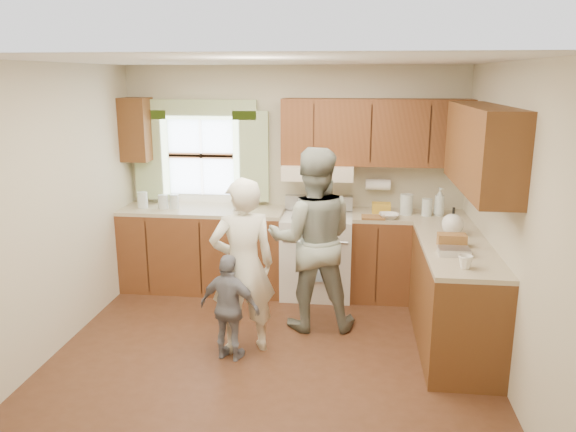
# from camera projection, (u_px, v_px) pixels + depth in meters

# --- Properties ---
(room) EXTENTS (3.80, 3.80, 3.80)m
(room) POSITION_uv_depth(u_px,v_px,m) (271.00, 216.00, 4.69)
(room) COLOR #462715
(room) RESTS_ON ground
(kitchen_fixtures) EXTENTS (3.80, 2.25, 2.15)m
(kitchen_fixtures) POSITION_uv_depth(u_px,v_px,m) (345.00, 231.00, 5.75)
(kitchen_fixtures) COLOR #3F1E0D
(kitchen_fixtures) RESTS_ON ground
(stove) EXTENTS (0.76, 0.67, 1.07)m
(stove) POSITION_uv_depth(u_px,v_px,m) (317.00, 254.00, 6.23)
(stove) COLOR silver
(stove) RESTS_ON ground
(woman_left) EXTENTS (0.67, 0.57, 1.57)m
(woman_left) POSITION_uv_depth(u_px,v_px,m) (243.00, 266.00, 4.85)
(woman_left) COLOR white
(woman_left) RESTS_ON ground
(woman_right) EXTENTS (0.92, 0.75, 1.76)m
(woman_right) POSITION_uv_depth(u_px,v_px,m) (312.00, 240.00, 5.31)
(woman_right) COLOR #2F4738
(woman_right) RESTS_ON ground
(child) EXTENTS (0.59, 0.36, 0.94)m
(child) POSITION_uv_depth(u_px,v_px,m) (230.00, 308.00, 4.77)
(child) COLOR gray
(child) RESTS_ON ground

